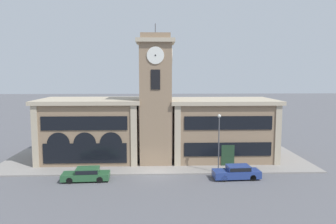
% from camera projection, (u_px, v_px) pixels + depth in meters
% --- Properties ---
extents(ground_plane, '(300.00, 300.00, 0.00)m').
position_uv_depth(ground_plane, '(156.00, 175.00, 34.51)').
color(ground_plane, '#56565B').
extents(sidewalk_kerb, '(36.80, 12.71, 0.15)m').
position_uv_depth(sidewalk_kerb, '(156.00, 159.00, 40.81)').
color(sidewalk_kerb, gray).
rests_on(sidewalk_kerb, ground_plane).
extents(clock_tower, '(4.35, 4.35, 16.38)m').
position_uv_depth(clock_tower, '(156.00, 100.00, 38.41)').
color(clock_tower, '#897056').
rests_on(clock_tower, ground_plane).
extents(town_hall_left_wing, '(12.43, 8.43, 7.60)m').
position_uv_depth(town_hall_left_wing, '(91.00, 129.00, 40.54)').
color(town_hall_left_wing, '#897056').
rests_on(town_hall_left_wing, ground_plane).
extents(town_hall_right_wing, '(12.97, 8.43, 7.53)m').
position_uv_depth(town_hall_right_wing, '(221.00, 129.00, 41.15)').
color(town_hall_right_wing, '#897056').
rests_on(town_hall_right_wing, ground_plane).
extents(parked_car_near, '(4.77, 2.12, 1.30)m').
position_uv_depth(parked_car_near, '(87.00, 174.00, 32.70)').
color(parked_car_near, '#285633').
rests_on(parked_car_near, ground_plane).
extents(parked_car_mid, '(4.81, 2.04, 1.39)m').
position_uv_depth(parked_car_mid, '(237.00, 172.00, 33.25)').
color(parked_car_mid, navy).
rests_on(parked_car_mid, ground_plane).
extents(street_lamp, '(0.36, 0.36, 6.26)m').
position_uv_depth(street_lamp, '(219.00, 135.00, 34.61)').
color(street_lamp, '#4C4C51').
rests_on(street_lamp, sidewalk_kerb).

